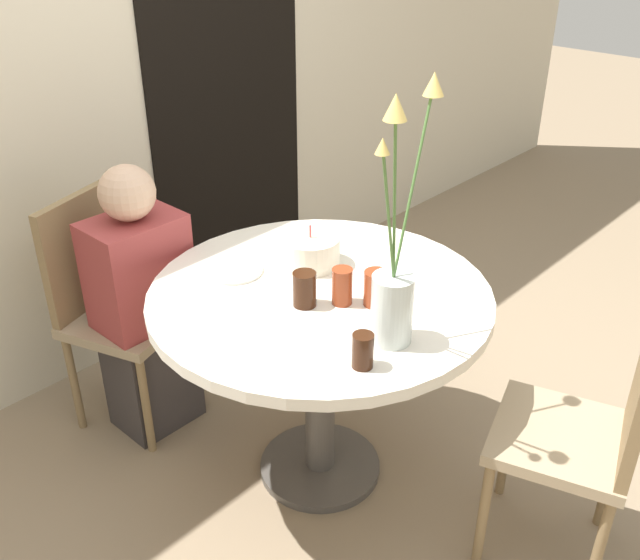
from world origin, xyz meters
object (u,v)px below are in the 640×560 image
at_px(drink_glass_0, 305,289).
at_px(drink_glass_1, 376,288).
at_px(drink_glass_2, 363,351).
at_px(birthday_cake, 310,251).
at_px(chair_far_back, 109,298).
at_px(person_boy, 144,311).
at_px(side_plate, 234,271).
at_px(flower_vase, 394,284).
at_px(chair_near_front, 593,425).
at_px(drink_glass_3, 342,286).

bearing_deg(drink_glass_0, drink_glass_1, -46.39).
bearing_deg(drink_glass_2, birthday_cake, 56.76).
height_order(chair_far_back, person_boy, person_boy).
xyz_separation_m(drink_glass_2, person_boy, (-0.01, 1.05, -0.31)).
height_order(side_plate, drink_glass_1, drink_glass_1).
distance_m(flower_vase, drink_glass_2, 0.21).
relative_size(side_plate, drink_glass_2, 1.91).
height_order(flower_vase, drink_glass_0, flower_vase).
relative_size(drink_glass_1, drink_glass_2, 1.13).
height_order(drink_glass_1, person_boy, person_boy).
bearing_deg(person_boy, chair_near_front, -71.74).
height_order(chair_near_front, flower_vase, flower_vase).
relative_size(birthday_cake, drink_glass_3, 1.69).
relative_size(flower_vase, side_plate, 3.83).
distance_m(birthday_cake, side_plate, 0.27).
bearing_deg(person_boy, drink_glass_0, -78.91).
relative_size(drink_glass_2, drink_glass_3, 0.85).
distance_m(side_plate, drink_glass_3, 0.42).
bearing_deg(side_plate, chair_far_back, 108.77).
xyz_separation_m(drink_glass_1, drink_glass_3, (-0.06, 0.08, 0.00)).
relative_size(flower_vase, drink_glass_1, 6.45).
bearing_deg(drink_glass_1, drink_glass_2, -147.21).
bearing_deg(flower_vase, side_plate, 93.17).
xyz_separation_m(birthday_cake, drink_glass_1, (-0.06, -0.33, 0.01)).
height_order(chair_far_back, chair_near_front, same).
bearing_deg(drink_glass_3, drink_glass_0, 138.63).
height_order(chair_near_front, drink_glass_1, chair_near_front).
bearing_deg(drink_glass_0, side_plate, 91.41).
relative_size(chair_far_back, chair_near_front, 1.00).
relative_size(birthday_cake, flower_vase, 0.27).
height_order(chair_far_back, drink_glass_2, chair_far_back).
xyz_separation_m(birthday_cake, drink_glass_3, (-0.12, -0.25, 0.01)).
height_order(chair_near_front, drink_glass_3, chair_near_front).
bearing_deg(person_boy, side_plate, -71.29).
distance_m(flower_vase, person_boy, 1.14).
bearing_deg(side_plate, drink_glass_1, -71.68).
bearing_deg(drink_glass_2, drink_glass_1, 32.79).
bearing_deg(flower_vase, chair_near_front, -55.98).
distance_m(drink_glass_0, drink_glass_1, 0.22).
xyz_separation_m(chair_far_back, flower_vase, (0.22, -1.18, 0.43)).
relative_size(drink_glass_1, drink_glass_3, 0.96).
height_order(chair_near_front, person_boy, person_boy).
bearing_deg(flower_vase, person_boy, 99.21).
bearing_deg(side_plate, flower_vase, -86.83).
xyz_separation_m(drink_glass_0, drink_glass_1, (0.15, -0.16, 0.00)).
xyz_separation_m(flower_vase, side_plate, (-0.04, 0.64, -0.18)).
relative_size(chair_near_front, drink_glass_2, 9.17).
relative_size(chair_far_back, birthday_cake, 4.60).
distance_m(birthday_cake, drink_glass_0, 0.27).
xyz_separation_m(flower_vase, drink_glass_3, (0.06, 0.24, -0.13)).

